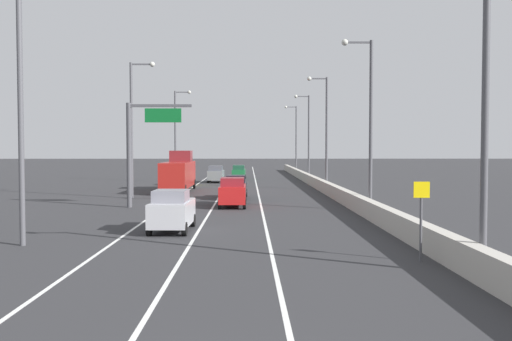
% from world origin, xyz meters
% --- Properties ---
extents(ground_plane, '(320.00, 320.00, 0.00)m').
position_xyz_m(ground_plane, '(0.00, 64.00, 0.00)').
color(ground_plane, '#2D2D30').
extents(lane_stripe_left, '(0.16, 130.00, 0.00)m').
position_xyz_m(lane_stripe_left, '(-5.50, 55.00, 0.00)').
color(lane_stripe_left, silver).
rests_on(lane_stripe_left, ground_plane).
extents(lane_stripe_center, '(0.16, 130.00, 0.00)m').
position_xyz_m(lane_stripe_center, '(-2.00, 55.00, 0.00)').
color(lane_stripe_center, silver).
rests_on(lane_stripe_center, ground_plane).
extents(lane_stripe_right, '(0.16, 130.00, 0.00)m').
position_xyz_m(lane_stripe_right, '(1.50, 55.00, 0.00)').
color(lane_stripe_right, silver).
rests_on(lane_stripe_right, ground_plane).
extents(jersey_barrier_right, '(0.60, 120.00, 1.10)m').
position_xyz_m(jersey_barrier_right, '(7.91, 40.00, 0.55)').
color(jersey_barrier_right, '#B2ADA3').
rests_on(jersey_barrier_right, ground_plane).
extents(overhead_sign_gantry, '(4.68, 0.36, 7.50)m').
position_xyz_m(overhead_sign_gantry, '(-7.26, 31.77, 4.73)').
color(overhead_sign_gantry, '#47474C').
rests_on(overhead_sign_gantry, ground_plane).
extents(speed_advisory_sign, '(0.60, 0.11, 3.00)m').
position_xyz_m(speed_advisory_sign, '(7.01, 12.48, 1.76)').
color(speed_advisory_sign, '#4C4C51').
rests_on(speed_advisory_sign, ground_plane).
extents(lamp_post_right_near, '(2.14, 0.44, 11.58)m').
position_xyz_m(lamp_post_right_near, '(8.11, 10.12, 6.56)').
color(lamp_post_right_near, '#4C4C51').
rests_on(lamp_post_right_near, ground_plane).
extents(lamp_post_right_second, '(2.14, 0.44, 11.58)m').
position_xyz_m(lamp_post_right_second, '(8.62, 29.34, 6.56)').
color(lamp_post_right_second, '#4C4C51').
rests_on(lamp_post_right_second, ground_plane).
extents(lamp_post_right_third, '(2.14, 0.44, 11.58)m').
position_xyz_m(lamp_post_right_third, '(8.36, 48.56, 6.56)').
color(lamp_post_right_third, '#4C4C51').
rests_on(lamp_post_right_third, ground_plane).
extents(lamp_post_right_fourth, '(2.14, 0.44, 11.58)m').
position_xyz_m(lamp_post_right_fourth, '(8.63, 67.78, 6.56)').
color(lamp_post_right_fourth, '#4C4C51').
rests_on(lamp_post_right_fourth, ground_plane).
extents(lamp_post_right_fifth, '(2.14, 0.44, 11.58)m').
position_xyz_m(lamp_post_right_fifth, '(8.57, 87.00, 6.56)').
color(lamp_post_right_fifth, '#4C4C51').
rests_on(lamp_post_right_fifth, ground_plane).
extents(lamp_post_left_near, '(2.14, 0.44, 11.58)m').
position_xyz_m(lamp_post_left_near, '(-9.05, 16.12, 6.56)').
color(lamp_post_left_near, '#4C4C51').
rests_on(lamp_post_left_near, ground_plane).
extents(lamp_post_left_mid, '(2.14, 0.44, 11.58)m').
position_xyz_m(lamp_post_left_mid, '(-9.14, 39.18, 6.56)').
color(lamp_post_left_mid, '#4C4C51').
rests_on(lamp_post_left_mid, ground_plane).
extents(lamp_post_left_far, '(2.14, 0.44, 11.58)m').
position_xyz_m(lamp_post_left_far, '(-8.47, 62.25, 6.56)').
color(lamp_post_left_far, '#4C4C51').
rests_on(lamp_post_left_far, ground_plane).
extents(car_red_0, '(1.94, 4.65, 2.14)m').
position_xyz_m(car_red_0, '(-0.58, 32.18, 1.07)').
color(car_red_0, red).
rests_on(car_red_0, ground_plane).
extents(car_silver_1, '(2.04, 4.19, 2.14)m').
position_xyz_m(car_silver_1, '(-3.34, 20.23, 1.06)').
color(car_silver_1, '#B7B7BC').
rests_on(car_silver_1, ground_plane).
extents(car_green_2, '(1.90, 4.45, 1.96)m').
position_xyz_m(car_green_2, '(-0.75, 68.05, 0.98)').
color(car_green_2, '#196033').
rests_on(car_green_2, ground_plane).
extents(car_gray_3, '(2.00, 4.05, 2.10)m').
position_xyz_m(car_gray_3, '(-3.50, 60.97, 1.04)').
color(car_gray_3, slate).
rests_on(car_gray_3, ground_plane).
extents(car_black_4, '(1.87, 4.57, 2.00)m').
position_xyz_m(car_black_4, '(-0.47, 38.56, 1.00)').
color(car_black_4, black).
rests_on(car_black_4, ground_plane).
extents(car_yellow_5, '(2.03, 4.40, 1.98)m').
position_xyz_m(car_yellow_5, '(-6.80, 55.75, 0.99)').
color(car_yellow_5, gold).
rests_on(car_yellow_5, ground_plane).
extents(box_truck, '(2.49, 9.94, 4.03)m').
position_xyz_m(box_truck, '(-6.30, 46.28, 1.84)').
color(box_truck, '#A51E19').
rests_on(box_truck, ground_plane).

